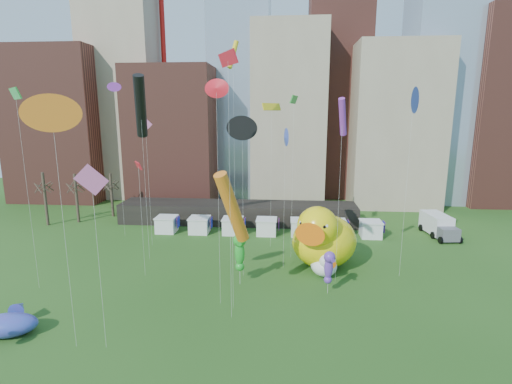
# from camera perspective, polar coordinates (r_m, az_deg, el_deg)

# --- Properties ---
(skyline) EXTENTS (101.00, 23.00, 68.00)m
(skyline) POSITION_cam_1_polar(r_m,az_deg,el_deg) (79.33, 3.57, 14.46)
(skyline) COLOR brown
(skyline) RESTS_ON ground
(pavilion) EXTENTS (38.00, 6.00, 3.20)m
(pavilion) POSITION_cam_1_polar(r_m,az_deg,el_deg) (62.76, -2.71, -3.09)
(pavilion) COLOR black
(pavilion) RESTS_ON ground
(vendor_tents) EXTENTS (33.24, 2.80, 2.40)m
(vendor_tents) POSITION_cam_1_polar(r_m,az_deg,el_deg) (56.71, 1.59, -5.23)
(vendor_tents) COLOR white
(vendor_tents) RESTS_ON ground
(bare_trees) EXTENTS (8.44, 6.44, 8.50)m
(bare_trees) POSITION_cam_1_polar(r_m,az_deg,el_deg) (69.17, -24.94, -0.74)
(bare_trees) COLOR #382B21
(bare_trees) RESTS_ON ground
(big_duck) EXTENTS (10.01, 11.01, 7.68)m
(big_duck) POSITION_cam_1_polar(r_m,az_deg,el_deg) (45.06, 9.87, -6.72)
(big_duck) COLOR yellow
(big_duck) RESTS_ON ground
(small_duck) EXTENTS (3.56, 4.19, 2.98)m
(small_duck) POSITION_cam_1_polar(r_m,az_deg,el_deg) (43.38, 10.12, -10.51)
(small_duck) COLOR white
(small_duck) RESTS_ON ground
(seahorse_green) EXTENTS (1.48, 1.79, 5.55)m
(seahorse_green) POSITION_cam_1_polar(r_m,az_deg,el_deg) (39.93, -2.45, -8.47)
(seahorse_green) COLOR silver
(seahorse_green) RESTS_ON ground
(seahorse_purple) EXTENTS (1.40, 1.60, 4.45)m
(seahorse_purple) POSITION_cam_1_polar(r_m,az_deg,el_deg) (38.87, 10.73, -10.55)
(seahorse_purple) COLOR silver
(seahorse_purple) RESTS_ON ground
(whale_inflatable) EXTENTS (5.18, 6.05, 2.08)m
(whale_inflatable) POSITION_cam_1_polar(r_m,az_deg,el_deg) (38.41, -32.91, -16.06)
(whale_inflatable) COLOR #503DA8
(whale_inflatable) RESTS_ON ground
(box_truck) EXTENTS (3.54, 7.47, 3.06)m
(box_truck) POSITION_cam_1_polar(r_m,az_deg,el_deg) (62.02, 25.37, -4.45)
(box_truck) COLOR white
(box_truck) RESTS_ON ground
(kite_0) EXTENTS (2.02, 3.22, 22.21)m
(kite_0) POSITION_cam_1_polar(r_m,az_deg,el_deg) (31.18, -4.19, 18.88)
(kite_0) COLOR silver
(kite_0) RESTS_ON ground
(kite_1) EXTENTS (1.71, 0.43, 16.87)m
(kite_1) POSITION_cam_1_polar(r_m,az_deg,el_deg) (51.71, -16.02, 8.71)
(kite_1) COLOR silver
(kite_1) RESTS_ON ground
(kite_2) EXTENTS (2.38, 1.38, 17.33)m
(kite_2) POSITION_cam_1_polar(r_m,az_deg,el_deg) (39.73, -2.04, 9.43)
(kite_2) COLOR silver
(kite_2) RESTS_ON ground
(kite_3) EXTENTS (2.78, 2.79, 19.89)m
(kite_3) POSITION_cam_1_polar(r_m,az_deg,el_deg) (42.89, -32.07, 12.13)
(kite_3) COLOR silver
(kite_3) RESTS_ON ground
(kite_4) EXTENTS (1.28, 1.82, 25.17)m
(kite_4) POSITION_cam_1_polar(r_m,az_deg,el_deg) (43.41, -3.42, 19.55)
(kite_4) COLOR silver
(kite_4) RESTS_ON ground
(kite_5) EXTENTS (1.54, 2.48, 20.16)m
(kite_5) POSITION_cam_1_polar(r_m,az_deg,el_deg) (42.59, 22.29, 12.45)
(kite_5) COLOR silver
(kite_5) RESTS_ON ground
(kite_6) EXTENTS (3.15, 3.99, 12.89)m
(kite_6) POSITION_cam_1_polar(r_m,az_deg,el_deg) (33.61, -3.56, -2.37)
(kite_6) COLOR silver
(kite_6) RESTS_ON ground
(kite_7) EXTENTS (1.21, 0.53, 21.60)m
(kite_7) POSITION_cam_1_polar(r_m,az_deg,el_deg) (56.94, -20.25, 14.15)
(kite_7) COLOR silver
(kite_7) RESTS_ON ground
(kite_8) EXTENTS (1.51, 2.16, 12.60)m
(kite_8) POSITION_cam_1_polar(r_m,az_deg,el_deg) (41.95, -17.03, 3.67)
(kite_8) COLOR silver
(kite_8) RESTS_ON ground
(kite_9) EXTENTS (2.01, 1.14, 14.18)m
(kite_9) POSITION_cam_1_polar(r_m,az_deg,el_deg) (29.25, -23.15, 1.14)
(kite_9) COLOR silver
(kite_9) RESTS_ON ground
(kite_10) EXTENTS (2.54, 4.35, 21.84)m
(kite_10) POSITION_cam_1_polar(r_m,az_deg,el_deg) (46.53, -16.74, 12.01)
(kite_10) COLOR silver
(kite_10) RESTS_ON ground
(kite_11) EXTENTS (1.05, 3.05, 19.54)m
(kite_11) POSITION_cam_1_polar(r_m,az_deg,el_deg) (45.20, 5.64, 13.31)
(kite_11) COLOR silver
(kite_11) RESTS_ON ground
(kite_12) EXTENTS (2.34, 2.42, 18.77)m
(kite_12) POSITION_cam_1_polar(r_m,az_deg,el_deg) (49.15, 2.31, 12.35)
(kite_12) COLOR silver
(kite_12) RESTS_ON ground
(kite_13) EXTENTS (0.59, 1.99, 16.00)m
(kite_13) POSITION_cam_1_polar(r_m,az_deg,el_deg) (42.15, 4.34, 8.07)
(kite_13) COLOR silver
(kite_13) RESTS_ON ground
(kite_14) EXTENTS (2.48, 1.35, 18.89)m
(kite_14) POSITION_cam_1_polar(r_m,az_deg,el_deg) (29.95, -28.01, 10.25)
(kite_14) COLOR silver
(kite_14) RESTS_ON ground
(kite_15) EXTENTS (1.33, 2.29, 19.08)m
(kite_15) POSITION_cam_1_polar(r_m,az_deg,el_deg) (39.13, 12.70, 10.76)
(kite_15) COLOR silver
(kite_15) RESTS_ON ground
(kite_16) EXTENTS (1.56, 0.77, 20.43)m
(kite_16) POSITION_cam_1_polar(r_m,az_deg,el_deg) (33.62, -5.92, 14.87)
(kite_16) COLOR silver
(kite_16) RESTS_ON ground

